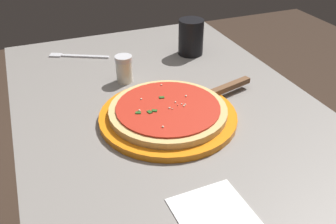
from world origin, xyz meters
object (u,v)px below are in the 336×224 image
(pizza_server, at_px, (218,92))
(fork, at_px, (76,56))
(pizza, at_px, (168,110))
(cup_tall_drink, at_px, (191,37))
(serving_plate, at_px, (168,117))
(parmesan_shaker, at_px, (124,69))
(napkin_folded_right, at_px, (219,221))

(pizza_server, distance_m, fork, 0.48)
(pizza, distance_m, cup_tall_drink, 0.38)
(serving_plate, height_order, pizza_server, pizza_server)
(parmesan_shaker, bearing_deg, serving_plate, -169.86)
(pizza_server, bearing_deg, parmesan_shaker, 46.93)
(pizza_server, height_order, napkin_folded_right, pizza_server)
(serving_plate, bearing_deg, cup_tall_drink, -32.55)
(serving_plate, relative_size, pizza_server, 1.41)
(cup_tall_drink, xyz_separation_m, napkin_folded_right, (-0.63, 0.24, -0.05))
(fork, bearing_deg, parmesan_shaker, -155.90)
(serving_plate, xyz_separation_m, fork, (0.43, 0.13, -0.01))
(pizza, bearing_deg, pizza_server, -74.99)
(pizza, height_order, fork, pizza)
(pizza, height_order, pizza_server, pizza)
(pizza, height_order, parmesan_shaker, parmesan_shaker)
(cup_tall_drink, height_order, parmesan_shaker, cup_tall_drink)
(pizza, distance_m, fork, 0.45)
(pizza_server, xyz_separation_m, cup_tall_drink, (0.28, -0.05, 0.03))
(serving_plate, relative_size, parmesan_shaker, 4.26)
(pizza_server, height_order, fork, pizza_server)
(napkin_folded_right, height_order, parmesan_shaker, parmesan_shaker)
(serving_plate, height_order, napkin_folded_right, serving_plate)
(serving_plate, bearing_deg, pizza_server, -74.99)
(serving_plate, bearing_deg, pizza, 75.66)
(serving_plate, height_order, cup_tall_drink, cup_tall_drink)
(parmesan_shaker, bearing_deg, napkin_folded_right, -179.56)
(pizza_server, bearing_deg, fork, 36.14)
(napkin_folded_right, bearing_deg, cup_tall_drink, -20.80)
(napkin_folded_right, bearing_deg, pizza_server, -27.95)
(pizza_server, bearing_deg, napkin_folded_right, 152.05)
(napkin_folded_right, distance_m, parmesan_shaker, 0.53)
(fork, distance_m, parmesan_shaker, 0.24)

